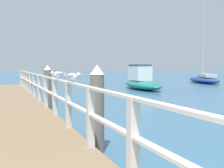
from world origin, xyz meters
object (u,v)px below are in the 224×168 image
object	(u,v)px
dock_piling_far	(48,87)
seagull_foreground	(72,76)
dock_piling_near	(97,108)
boat_0	(204,79)
seagull_background	(58,74)
boat_4	(141,81)

from	to	relation	value
dock_piling_far	seagull_foreground	world-z (taller)	dock_piling_far
dock_piling_near	boat_0	bearing A→B (deg)	43.05
seagull_background	boat_0	xyz separation A→B (m)	(17.71, 14.27, -1.15)
boat_0	boat_4	distance (m)	10.04
boat_0	seagull_background	bearing A→B (deg)	-121.58
dock_piling_near	dock_piling_far	xyz separation A→B (m)	(0.00, 5.92, 0.00)
dock_piling_far	boat_0	distance (m)	20.14
dock_piling_near	seagull_foreground	bearing A→B (deg)	126.59
seagull_background	boat_4	world-z (taller)	boat_4
dock_piling_near	seagull_foreground	size ratio (longest dim) A/B	4.27
dock_piling_far	seagull_foreground	xyz separation A→B (m)	(-0.38, -5.42, 0.64)
dock_piling_far	seagull_background	size ratio (longest dim) A/B	3.76
seagull_foreground	seagull_background	bearing A→B (deg)	-123.90
dock_piling_near	boat_4	world-z (taller)	boat_4
seagull_background	boat_0	distance (m)	22.77
dock_piling_near	dock_piling_far	size ratio (longest dim) A/B	1.00
dock_piling_far	seagull_foreground	bearing A→B (deg)	-93.96
dock_piling_far	seagull_background	world-z (taller)	dock_piling_far
dock_piling_near	seagull_foreground	world-z (taller)	dock_piling_near
dock_piling_far	boat_0	world-z (taller)	boat_0
dock_piling_near	boat_0	xyz separation A→B (m)	(17.32, 16.18, -0.51)
seagull_foreground	seagull_background	size ratio (longest dim) A/B	0.88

